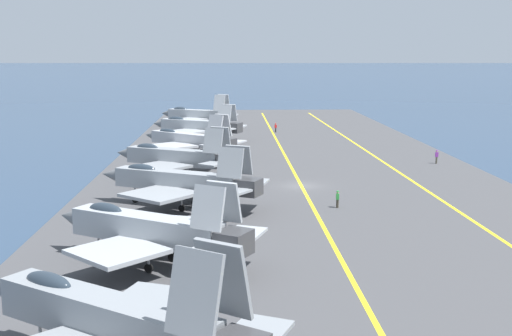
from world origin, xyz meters
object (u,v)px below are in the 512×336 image
(crew_purple_vest, at_px, (437,156))
(crew_red_vest, at_px, (276,127))
(parked_jet_nearest, at_px, (110,318))
(parked_jet_second, at_px, (149,229))
(parked_jet_fourth, at_px, (176,157))
(parked_jet_third, at_px, (180,181))
(parked_jet_sixth, at_px, (197,126))
(parked_jet_seventh, at_px, (197,115))
(crew_green_vest, at_px, (338,198))
(parked_jet_fifth, at_px, (189,140))

(crew_purple_vest, bearing_deg, crew_red_vest, 28.26)
(parked_jet_nearest, distance_m, crew_purple_vest, 63.38)
(parked_jet_second, xyz_separation_m, parked_jet_fourth, (30.92, 0.78, -0.07))
(parked_jet_third, xyz_separation_m, parked_jet_sixth, (47.31, 0.81, -0.15))
(parked_jet_third, bearing_deg, parked_jet_second, 177.34)
(parked_jet_third, height_order, parked_jet_seventh, parked_jet_seventh)
(parked_jet_second, distance_m, crew_purple_vest, 50.91)
(parked_jet_sixth, height_order, crew_red_vest, parked_jet_sixth)
(parked_jet_seventh, bearing_deg, crew_green_vest, -165.92)
(crew_green_vest, bearing_deg, parked_jet_fourth, 46.77)
(parked_jet_third, relative_size, crew_red_vest, 9.82)
(parked_jet_sixth, relative_size, crew_green_vest, 9.92)
(parked_jet_second, bearing_deg, parked_jet_third, -2.66)
(parked_jet_fourth, bearing_deg, crew_red_vest, -18.63)
(parked_jet_seventh, bearing_deg, parked_jet_fourth, 179.99)
(parked_jet_nearest, relative_size, crew_green_vest, 9.31)
(parked_jet_fourth, bearing_deg, crew_purple_vest, -75.66)
(parked_jet_sixth, xyz_separation_m, crew_red_vest, (10.21, -13.75, -1.46))
(parked_jet_fourth, relative_size, crew_green_vest, 9.53)
(parked_jet_third, bearing_deg, crew_green_vest, -92.29)
(parked_jet_nearest, bearing_deg, crew_green_vest, -26.01)
(parked_jet_third, distance_m, parked_jet_seventh, 63.71)
(crew_green_vest, xyz_separation_m, crew_red_vest, (58.11, 1.65, 0.02))
(parked_jet_fifth, relative_size, parked_jet_sixth, 0.94)
(parked_jet_sixth, distance_m, crew_green_vest, 50.33)
(parked_jet_second, bearing_deg, parked_jet_seventh, 0.55)
(parked_jet_sixth, distance_m, crew_purple_vest, 40.43)
(parked_jet_fourth, distance_m, parked_jet_sixth, 32.74)
(parked_jet_second, bearing_deg, crew_green_vest, -44.25)
(parked_jet_fourth, bearing_deg, parked_jet_nearest, -178.78)
(parked_jet_seventh, distance_m, crew_green_vest, 66.28)
(parked_jet_second, bearing_deg, parked_jet_nearest, -179.25)
(parked_jet_seventh, xyz_separation_m, crew_green_vest, (-64.27, -16.12, -1.77))
(parked_jet_fourth, xyz_separation_m, crew_green_vest, (-15.17, -16.13, -1.52))
(parked_jet_nearest, bearing_deg, parked_jet_seventh, 0.58)
(parked_jet_second, xyz_separation_m, crew_red_vest, (73.86, -13.70, -1.57))
(parked_jet_seventh, distance_m, crew_purple_vest, 52.40)
(parked_jet_sixth, height_order, crew_green_vest, parked_jet_sixth)
(parked_jet_third, xyz_separation_m, crew_purple_vest, (23.03, -31.48, -1.54))
(crew_purple_vest, bearing_deg, parked_jet_fourth, 104.34)
(parked_jet_nearest, distance_m, parked_jet_fourth, 46.22)
(parked_jet_fifth, relative_size, parked_jet_seventh, 1.01)
(parked_jet_third, bearing_deg, parked_jet_nearest, 178.99)
(parked_jet_third, distance_m, parked_jet_fifth, 31.06)
(parked_jet_fourth, bearing_deg, parked_jet_fifth, -1.53)
(parked_jet_fourth, height_order, crew_purple_vest, parked_jet_fourth)
(parked_jet_nearest, xyz_separation_m, parked_jet_third, (31.63, -0.56, -0.23))
(parked_jet_fifth, bearing_deg, crew_green_vest, -153.61)
(parked_jet_second, xyz_separation_m, crew_purple_vest, (39.37, -32.24, -1.50))
(parked_jet_seventh, relative_size, crew_green_vest, 9.28)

